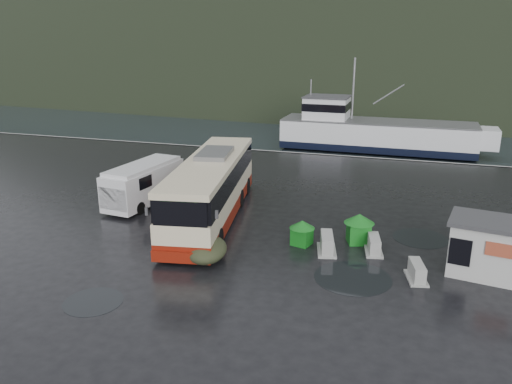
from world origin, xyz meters
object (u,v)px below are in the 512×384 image
(dome_tent, at_px, (207,260))
(jersey_barrier_a, at_px, (326,251))
(waste_bin_right, at_px, (358,242))
(fishing_trawler, at_px, (376,137))
(ticket_kiosk, at_px, (483,274))
(coach_bus, at_px, (212,218))
(white_van, at_px, (145,203))
(waste_bin_left, at_px, (302,244))
(jersey_barrier_b, at_px, (373,252))
(jersey_barrier_c, at_px, (416,279))

(dome_tent, height_order, jersey_barrier_a, dome_tent)
(waste_bin_right, bearing_deg, fishing_trawler, 92.32)
(waste_bin_right, height_order, ticket_kiosk, ticket_kiosk)
(waste_bin_right, relative_size, dome_tent, 0.58)
(ticket_kiosk, bearing_deg, coach_bus, 177.60)
(waste_bin_right, xyz_separation_m, ticket_kiosk, (5.74, -1.96, 0.00))
(coach_bus, height_order, white_van, coach_bus)
(jersey_barrier_a, bearing_deg, ticket_kiosk, -2.80)
(coach_bus, xyz_separation_m, ticket_kiosk, (14.30, -3.16, 0.00))
(waste_bin_right, distance_m, jersey_barrier_a, 2.11)
(waste_bin_left, xyz_separation_m, jersey_barrier_b, (3.58, 0.09, 0.00))
(waste_bin_left, bearing_deg, ticket_kiosk, -5.76)
(coach_bus, height_order, jersey_barrier_c, coach_bus)
(jersey_barrier_b, bearing_deg, waste_bin_left, -178.51)
(white_van, bearing_deg, jersey_barrier_a, -11.52)
(waste_bin_right, bearing_deg, coach_bus, 172.01)
(coach_bus, bearing_deg, dome_tent, -80.18)
(waste_bin_left, xyz_separation_m, fishing_trawler, (1.55, 30.13, 0.00))
(fishing_trawler, bearing_deg, jersey_barrier_a, -89.14)
(waste_bin_left, distance_m, jersey_barrier_a, 1.45)
(waste_bin_right, distance_m, jersey_barrier_c, 4.45)
(waste_bin_left, relative_size, jersey_barrier_a, 0.72)
(waste_bin_right, bearing_deg, jersey_barrier_b, -49.51)
(white_van, distance_m, ticket_kiosk, 19.83)
(white_van, height_order, waste_bin_left, white_van)
(waste_bin_left, bearing_deg, dome_tent, -141.42)
(fishing_trawler, bearing_deg, jersey_barrier_c, -81.68)
(jersey_barrier_a, height_order, jersey_barrier_c, jersey_barrier_a)
(dome_tent, height_order, jersey_barrier_c, dome_tent)
(white_van, bearing_deg, fishing_trawler, 71.52)
(dome_tent, xyz_separation_m, ticket_kiosk, (12.39, 2.27, 0.00))
(white_van, distance_m, jersey_barrier_c, 17.47)
(jersey_barrier_c, bearing_deg, ticket_kiosk, 26.59)
(coach_bus, xyz_separation_m, jersey_barrier_c, (11.43, -4.59, 0.00))
(waste_bin_right, relative_size, fishing_trawler, 0.07)
(waste_bin_left, height_order, jersey_barrier_b, waste_bin_left)
(coach_bus, distance_m, waste_bin_left, 6.27)
(dome_tent, bearing_deg, waste_bin_right, 32.49)
(jersey_barrier_a, relative_size, jersey_barrier_b, 1.10)
(coach_bus, distance_m, jersey_barrier_a, 7.72)
(waste_bin_right, bearing_deg, jersey_barrier_c, -49.72)
(waste_bin_right, xyz_separation_m, fishing_trawler, (-1.18, 29.03, 0.00))
(waste_bin_right, bearing_deg, ticket_kiosk, -18.82)
(waste_bin_right, distance_m, dome_tent, 7.88)
(ticket_kiosk, height_order, jersey_barrier_c, ticket_kiosk)
(jersey_barrier_c, distance_m, fishing_trawler, 32.67)
(coach_bus, relative_size, waste_bin_right, 8.58)
(dome_tent, relative_size, fishing_trawler, 0.11)
(dome_tent, height_order, ticket_kiosk, ticket_kiosk)
(waste_bin_left, xyz_separation_m, jersey_barrier_a, (1.36, -0.51, 0.00))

